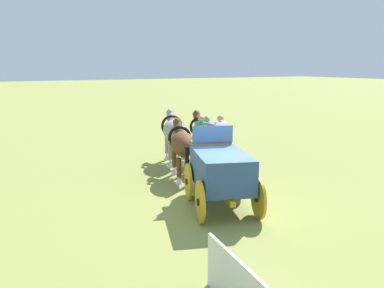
{
  "coord_description": "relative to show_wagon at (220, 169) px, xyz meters",
  "views": [
    {
      "loc": [
        -9.95,
        6.57,
        4.34
      ],
      "look_at": [
        4.1,
        -1.27,
        1.2
      ],
      "focal_mm": 37.93,
      "sensor_mm": 36.0,
      "label": 1
    }
  ],
  "objects": [
    {
      "name": "show_wagon",
      "position": [
        0.0,
        0.0,
        0.0
      ],
      "size": [
        5.49,
        2.75,
        2.69
      ],
      "color": "#2D4C7A",
      "rests_on": "ground"
    },
    {
      "name": "draft_horse_rear_off",
      "position": [
        3.05,
        -1.76,
        0.17
      ],
      "size": [
        3.03,
        1.53,
        2.23
      ],
      "color": "#9E998E",
      "rests_on": "ground"
    },
    {
      "name": "draft_horse_lead_near",
      "position": [
        5.91,
        -1.39,
        0.22
      ],
      "size": [
        2.93,
        1.58,
        2.29
      ],
      "color": "#9E998E",
      "rests_on": "ground"
    },
    {
      "name": "draft_horse_lead_off",
      "position": [
        5.5,
        -2.62,
        0.13
      ],
      "size": [
        3.07,
        1.55,
        2.19
      ],
      "color": "brown",
      "rests_on": "ground"
    },
    {
      "name": "draft_horse_rear_near",
      "position": [
        3.47,
        -0.53,
        0.13
      ],
      "size": [
        2.95,
        1.53,
        2.19
      ],
      "color": "brown",
      "rests_on": "ground"
    },
    {
      "name": "ground_plane",
      "position": [
        -0.16,
        0.06,
        -1.19
      ],
      "size": [
        220.0,
        220.0,
        0.0
      ],
      "primitive_type": "plane",
      "color": "olive"
    }
  ]
}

